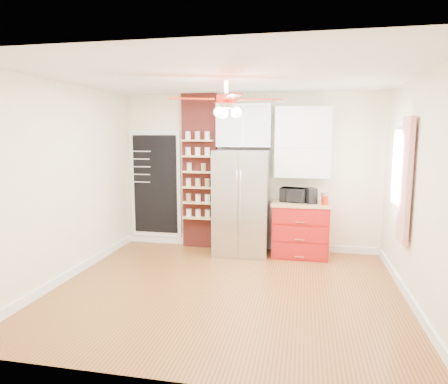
% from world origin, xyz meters
% --- Properties ---
extents(floor, '(4.50, 4.50, 0.00)m').
position_xyz_m(floor, '(0.00, 0.00, 0.00)').
color(floor, brown).
rests_on(floor, ground).
extents(ceiling, '(4.50, 4.50, 0.00)m').
position_xyz_m(ceiling, '(0.00, 0.00, 2.70)').
color(ceiling, white).
rests_on(ceiling, wall_back).
extents(wall_back, '(4.50, 0.02, 2.70)m').
position_xyz_m(wall_back, '(0.00, 2.00, 1.35)').
color(wall_back, beige).
rests_on(wall_back, floor).
extents(wall_front, '(4.50, 0.02, 2.70)m').
position_xyz_m(wall_front, '(0.00, -2.00, 1.35)').
color(wall_front, beige).
rests_on(wall_front, floor).
extents(wall_left, '(0.02, 4.00, 2.70)m').
position_xyz_m(wall_left, '(-2.25, 0.00, 1.35)').
color(wall_left, beige).
rests_on(wall_left, floor).
extents(wall_right, '(0.02, 4.00, 2.70)m').
position_xyz_m(wall_right, '(2.25, 0.00, 1.35)').
color(wall_right, beige).
rests_on(wall_right, floor).
extents(chalkboard, '(0.95, 0.05, 1.95)m').
position_xyz_m(chalkboard, '(-1.70, 1.96, 1.10)').
color(chalkboard, white).
rests_on(chalkboard, wall_back).
extents(brick_pillar, '(0.60, 0.16, 2.70)m').
position_xyz_m(brick_pillar, '(-0.85, 1.92, 1.35)').
color(brick_pillar, maroon).
rests_on(brick_pillar, floor).
extents(fridge, '(0.90, 0.70, 1.75)m').
position_xyz_m(fridge, '(-0.05, 1.63, 0.88)').
color(fridge, '#ABACB0').
rests_on(fridge, floor).
extents(upper_glass_cabinet, '(0.90, 0.35, 0.70)m').
position_xyz_m(upper_glass_cabinet, '(-0.05, 1.82, 2.15)').
color(upper_glass_cabinet, white).
rests_on(upper_glass_cabinet, wall_back).
extents(red_cabinet, '(0.94, 0.64, 0.90)m').
position_xyz_m(red_cabinet, '(0.92, 1.68, 0.45)').
color(red_cabinet, '#9F1110').
rests_on(red_cabinet, floor).
extents(upper_shelf_unit, '(0.90, 0.30, 1.15)m').
position_xyz_m(upper_shelf_unit, '(0.92, 1.85, 1.88)').
color(upper_shelf_unit, white).
rests_on(upper_shelf_unit, wall_back).
extents(window, '(0.04, 0.75, 1.05)m').
position_xyz_m(window, '(2.23, 0.90, 1.55)').
color(window, white).
rests_on(window, wall_right).
extents(curtain, '(0.06, 0.40, 1.55)m').
position_xyz_m(curtain, '(2.18, 0.35, 1.45)').
color(curtain, red).
rests_on(curtain, wall_right).
extents(ceiling_fan, '(1.40, 1.40, 0.44)m').
position_xyz_m(ceiling_fan, '(0.00, 0.00, 2.42)').
color(ceiling_fan, silver).
rests_on(ceiling_fan, ceiling).
extents(toaster_oven, '(0.46, 0.35, 0.23)m').
position_xyz_m(toaster_oven, '(0.79, 1.73, 1.02)').
color(toaster_oven, black).
rests_on(toaster_oven, red_cabinet).
extents(coffee_maker, '(0.22, 0.25, 0.25)m').
position_xyz_m(coffee_maker, '(1.07, 1.63, 1.03)').
color(coffee_maker, black).
rests_on(coffee_maker, red_cabinet).
extents(canister_left, '(0.13, 0.13, 0.15)m').
position_xyz_m(canister_left, '(1.29, 1.52, 0.97)').
color(canister_left, '#A31B09').
rests_on(canister_left, red_cabinet).
extents(canister_right, '(0.10, 0.10, 0.15)m').
position_xyz_m(canister_right, '(1.29, 1.74, 0.97)').
color(canister_right, '#AD2209').
rests_on(canister_right, red_cabinet).
extents(pantry_jar_oats, '(0.11, 0.11, 0.13)m').
position_xyz_m(pantry_jar_oats, '(-1.01, 1.80, 1.44)').
color(pantry_jar_oats, beige).
rests_on(pantry_jar_oats, brick_pillar).
extents(pantry_jar_beans, '(0.09, 0.09, 0.12)m').
position_xyz_m(pantry_jar_beans, '(-0.74, 1.75, 1.43)').
color(pantry_jar_beans, olive).
rests_on(pantry_jar_beans, brick_pillar).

